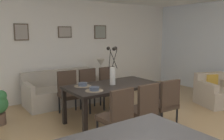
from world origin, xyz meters
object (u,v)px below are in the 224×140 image
Objects in this scene: dining_chair_near_left at (117,114)px; dining_chair_mid_right at (110,84)px; dining_chair_mid_left at (165,102)px; centerpiece_vase at (113,70)px; table_lamp at (101,64)px; dining_table at (113,88)px; side_table at (101,87)px; dining_chair_far_right at (90,87)px; framed_picture_center at (65,32)px; bowl_near_left at (94,88)px; framed_picture_left at (21,32)px; dining_chair_near_right at (69,90)px; framed_picture_right at (100,32)px; armchair at (216,93)px; sofa at (63,92)px; dining_chair_far_left at (143,107)px; bowl_near_right at (83,84)px.

dining_chair_near_left is 2.04m from dining_chair_mid_right.
dining_chair_mid_left is 1.25× the size of centerpiece_vase.
dining_chair_near_left is at bearing -117.47° from table_lamp.
dining_table is 3.46× the size of side_table.
dining_chair_far_right is 2.45× the size of framed_picture_center.
centerpiece_vase is 4.32× the size of bowl_near_left.
dining_chair_far_right is 1.00× the size of dining_chair_mid_left.
framed_picture_left is at bearing 141.58° from dining_chair_mid_right.
dining_chair_near_right is at bearing -64.73° from framed_picture_left.
framed_picture_right is at bearing 61.83° from dining_chair_near_left.
armchair is (1.87, -2.27, 0.03)m from side_table.
dining_chair_mid_left is 5.41× the size of bowl_near_left.
table_lamp is (1.31, 0.78, 0.38)m from dining_chair_near_right.
side_table is (0.80, 1.69, -0.76)m from centerpiece_vase.
dining_chair_near_right is at bearing -149.07° from side_table.
dining_chair_mid_right is at bearing 91.04° from dining_chair_mid_left.
dining_chair_far_right is at bearing -67.26° from sofa.
dining_chair_near_left is at bearing -174.73° from armchair.
framed_picture_left reaches higher than dining_chair_mid_right.
sofa is at bearing 142.99° from armchair.
armchair is at bearing -34.07° from dining_chair_mid_right.
dining_table is 1.03m from dining_chair_near_left.
armchair is at bearing 5.27° from dining_chair_near_left.
framed_picture_left is (-3.77, 2.74, 1.46)m from armchair.
dining_table is 4.79× the size of framed_picture_center.
framed_picture_left reaches higher than table_lamp.
dining_chair_near_left is 1.00× the size of dining_chair_far_left.
framed_picture_right reaches higher than armchair.
dining_chair_near_right is 1.57m from table_lamp.
framed_picture_center reaches higher than bowl_near_right.
dining_chair_near_left and dining_chair_far_left have the same top height.
centerpiece_vase is 0.72× the size of armchair.
framed_picture_left is (-0.56, 1.96, 0.97)m from bowl_near_right.
bowl_near_right is 2.00m from table_lamp.
armchair is at bearing 7.45° from dining_chair_mid_left.
bowl_near_right is at bearing 158.59° from dining_table.
framed_picture_center is at bearing 112.35° from dining_chair_mid_right.
dining_chair_near_right is 1.00× the size of dining_chair_mid_right.
framed_picture_left is (-0.56, 2.38, 0.97)m from bowl_near_left.
dining_chair_near_left is at bearing -118.17° from framed_picture_right.
dining_chair_far_right is at bearing -134.82° from side_table.
dining_chair_far_right is at bearing -1.85° from dining_chair_near_right.
sofa is at bearing -123.94° from framed_picture_center.
dining_chair_mid_right is (0.51, 1.73, 0.00)m from dining_chair_far_left.
dining_chair_mid_left is at bearing 0.51° from dining_chair_far_left.
bowl_near_right is (-1.10, 1.06, 0.27)m from dining_chair_mid_left.
centerpiece_vase is at bearing 91.62° from dining_chair_far_left.
bowl_near_left is 2.33m from table_lamp.
bowl_near_left is at bearing 173.58° from armchair.
dining_table is at bearing -121.32° from dining_chair_mid_right.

